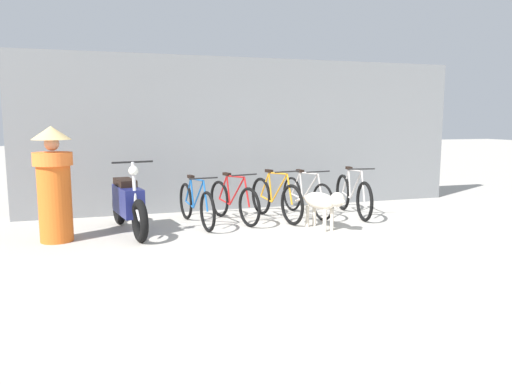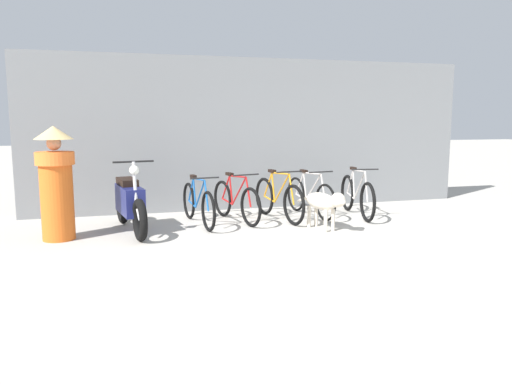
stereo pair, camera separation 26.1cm
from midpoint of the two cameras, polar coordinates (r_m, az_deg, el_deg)
name	(u,v)px [view 1 (the left image)]	position (r m, az deg, el deg)	size (l,w,h in m)	color
ground_plane	(338,255)	(6.42, 8.15, -7.11)	(60.00, 60.00, 0.00)	#ADA89E
shop_wall_back	(252,134)	(9.57, -1.28, 6.62)	(8.54, 0.20, 2.83)	slate
bicycle_0	(196,205)	(8.10, -7.79, -1.44)	(0.46, 1.70, 0.82)	black
bicycle_1	(234,201)	(8.33, -3.48, -1.08)	(0.54, 1.61, 0.83)	black
bicycle_2	(276,199)	(8.49, 1.38, -0.80)	(0.47, 1.70, 0.87)	black
bicycle_3	(306,196)	(8.88, 4.95, -0.49)	(0.46, 1.66, 0.83)	black
bicycle_4	(353,195)	(8.99, 10.21, -0.39)	(0.46, 1.74, 0.88)	black
motorcycle	(128,204)	(7.75, -15.34, -1.30)	(0.58, 1.95, 1.11)	black
stray_dog	(323,202)	(7.74, 6.68, -1.13)	(0.45, 1.13, 0.62)	beige
person_in_robes	(54,182)	(7.48, -23.03, 1.10)	(0.67, 0.67, 1.61)	orange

